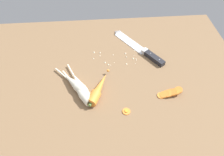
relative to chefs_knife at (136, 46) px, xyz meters
The scene contains 9 objects.
ground_plane 23.83cm from the chefs_knife, 125.79° to the right, with size 120.00×90.00×4.00cm, color brown.
chefs_knife is the anchor object (origin of this frame).
whole_carrot 33.97cm from the chefs_knife, 126.08° to the right, with size 10.53×18.70×4.20cm.
parsnip_front 36.92cm from the chefs_knife, 138.17° to the right, with size 10.77×20.64×4.00cm.
parsnip_mid_left 38.77cm from the chefs_knife, 134.47° to the right, with size 13.89×19.58×4.00cm.
parsnip_mid_right 37.87cm from the chefs_knife, 141.66° to the right, with size 14.86×16.64×4.00cm.
carrot_slice_stack 32.11cm from the chefs_knife, 74.05° to the right, with size 10.28×4.02×3.16cm.
carrot_slice_stray_near 38.75cm from the chefs_knife, 104.37° to the right, with size 3.08×3.08×0.70cm.
mince_crumbs 13.56cm from the chefs_knife, 146.92° to the right, with size 20.78×10.15×0.85cm.
Camera 1 is at (-4.81, -62.29, 69.91)cm, focal length 34.24 mm.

